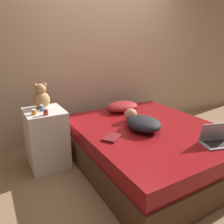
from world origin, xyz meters
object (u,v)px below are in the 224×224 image
at_px(person_lying, 141,122).
at_px(teddy_bear, 41,97).
at_px(bottle_red, 46,112).
at_px(bottle_orange, 34,112).
at_px(book, 112,138).
at_px(pillow, 122,106).
at_px(bottle_blue, 42,108).
at_px(laptop, 219,139).

height_order(person_lying, teddy_bear, teddy_bear).
height_order(bottle_red, bottle_orange, bottle_red).
bearing_deg(teddy_bear, book, -56.45).
distance_m(pillow, bottle_blue, 1.17).
height_order(pillow, teddy_bear, teddy_bear).
distance_m(person_lying, laptop, 0.82).
bearing_deg(bottle_red, bottle_blue, 92.54).
distance_m(person_lying, bottle_orange, 1.20).
xyz_separation_m(teddy_bear, bottle_orange, (-0.13, -0.22, -0.10)).
xyz_separation_m(bottle_blue, book, (0.55, -0.65, -0.23)).
relative_size(bottle_blue, book, 0.30).
xyz_separation_m(pillow, bottle_red, (-1.14, -0.27, 0.18)).
bearing_deg(person_lying, laptop, -54.14).
height_order(person_lying, bottle_blue, bottle_blue).
relative_size(laptop, bottle_red, 5.12).
height_order(pillow, book, pillow).
bearing_deg(teddy_bear, bottle_orange, -122.01).
bearing_deg(person_lying, book, -164.85).
bearing_deg(laptop, teddy_bear, 152.21).
bearing_deg(teddy_bear, bottle_blue, -105.38).
height_order(bottle_red, bottle_blue, bottle_red).
relative_size(teddy_bear, bottle_blue, 3.95).
xyz_separation_m(laptop, book, (-0.86, 0.62, -0.04)).
relative_size(person_lying, book, 2.49).
height_order(pillow, person_lying, person_lying).
relative_size(person_lying, laptop, 1.56).
xyz_separation_m(person_lying, bottle_orange, (-1.09, 0.48, 0.16)).
relative_size(teddy_bear, bottle_red, 3.82).
height_order(laptop, bottle_orange, bottle_orange).
bearing_deg(book, pillow, 51.35).
xyz_separation_m(bottle_red, bottle_orange, (-0.11, 0.08, -0.01)).
bearing_deg(pillow, bottle_orange, -171.49).
xyz_separation_m(person_lying, bottle_red, (-0.98, 0.40, 0.17)).
bearing_deg(bottle_blue, bottle_red, -87.46).
height_order(laptop, teddy_bear, teddy_bear).
distance_m(bottle_red, bottle_blue, 0.16).
relative_size(bottle_orange, bottle_blue, 0.80).
bearing_deg(bottle_red, bottle_orange, 143.01).
xyz_separation_m(pillow, bottle_blue, (-1.15, -0.10, 0.18)).
bearing_deg(pillow, person_lying, -103.41).
distance_m(laptop, book, 1.06).
xyz_separation_m(laptop, bottle_orange, (-1.51, 1.19, 0.19)).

